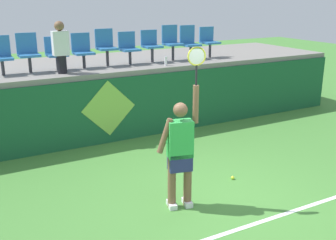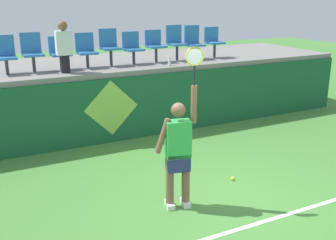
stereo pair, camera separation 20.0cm
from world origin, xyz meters
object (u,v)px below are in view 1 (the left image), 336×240
at_px(water_bottle, 166,61).
at_px(stadium_chair_4, 106,45).
at_px(stadium_chair_8, 189,41).
at_px(tennis_ball, 233,178).
at_px(stadium_chair_1, 28,51).
at_px(stadium_chair_7, 172,41).
at_px(stadium_chair_6, 151,44).
at_px(stadium_chair_9, 209,40).
at_px(tennis_player, 180,150).
at_px(stadium_chair_0, 1,54).
at_px(stadium_chair_3, 82,49).
at_px(stadium_chair_5, 129,47).
at_px(stadium_chair_2, 56,52).
at_px(spectator_0, 61,46).

bearing_deg(water_bottle, stadium_chair_4, 152.18).
bearing_deg(stadium_chair_8, tennis_ball, -109.86).
relative_size(stadium_chair_1, stadium_chair_7, 0.95).
relative_size(stadium_chair_6, stadium_chair_9, 0.98).
xyz_separation_m(stadium_chair_4, stadium_chair_7, (1.79, 0.00, 0.01)).
bearing_deg(tennis_player, stadium_chair_0, 114.44).
height_order(stadium_chair_3, stadium_chair_6, same).
height_order(stadium_chair_8, stadium_chair_9, stadium_chair_8).
bearing_deg(stadium_chair_6, stadium_chair_0, 179.86).
height_order(stadium_chair_5, stadium_chair_7, stadium_chair_7).
height_order(water_bottle, stadium_chair_2, stadium_chair_2).
height_order(stadium_chair_0, stadium_chair_6, stadium_chair_0).
distance_m(stadium_chair_3, spectator_0, 0.78).
bearing_deg(stadium_chair_1, stadium_chair_4, -0.09).
bearing_deg(spectator_0, stadium_chair_3, 36.96).
bearing_deg(stadium_chair_8, stadium_chair_2, -179.82).
bearing_deg(stadium_chair_4, stadium_chair_1, 179.91).
bearing_deg(stadium_chair_9, tennis_ball, -117.52).
bearing_deg(stadium_chair_2, stadium_chair_0, 179.60).
relative_size(water_bottle, stadium_chair_8, 0.25).
xyz_separation_m(stadium_chair_0, spectator_0, (1.16, -0.46, 0.15)).
bearing_deg(water_bottle, stadium_chair_7, 51.64).
distance_m(tennis_ball, stadium_chair_1, 5.16).
height_order(water_bottle, stadium_chair_6, stadium_chair_6).
bearing_deg(stadium_chair_9, stadium_chair_6, -179.97).
bearing_deg(stadium_chair_9, stadium_chair_7, 179.65).
height_order(stadium_chair_1, stadium_chair_4, stadium_chair_4).
relative_size(stadium_chair_4, stadium_chair_9, 1.07).
distance_m(tennis_ball, stadium_chair_0, 5.46).
height_order(stadium_chair_5, stadium_chair_8, stadium_chair_8).
height_order(stadium_chair_3, spectator_0, spectator_0).
distance_m(stadium_chair_7, spectator_0, 3.02).
distance_m(tennis_ball, stadium_chair_5, 4.37).
relative_size(water_bottle, stadium_chair_6, 0.28).
bearing_deg(stadium_chair_4, stadium_chair_0, 179.92).
distance_m(water_bottle, stadium_chair_9, 1.84).
distance_m(tennis_player, stadium_chair_1, 4.61).
bearing_deg(stadium_chair_5, stadium_chair_8, 0.26).
relative_size(tennis_player, stadium_chair_4, 2.91).
xyz_separation_m(water_bottle, stadium_chair_5, (-0.68, 0.66, 0.32)).
bearing_deg(stadium_chair_2, stadium_chair_1, 179.28).
xyz_separation_m(tennis_player, tennis_ball, (1.34, 0.38, -0.93)).
distance_m(stadium_chair_3, stadium_chair_5, 1.16).
relative_size(water_bottle, stadium_chair_5, 0.28).
relative_size(stadium_chair_4, stadium_chair_6, 1.09).
distance_m(tennis_player, stadium_chair_7, 4.94).
relative_size(stadium_chair_8, spectator_0, 0.78).
relative_size(stadium_chair_1, stadium_chair_2, 1.14).
bearing_deg(spectator_0, stadium_chair_4, 21.12).
bearing_deg(stadium_chair_2, stadium_chair_6, -0.02).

